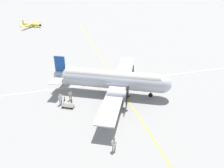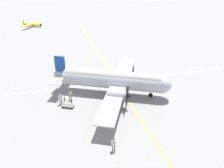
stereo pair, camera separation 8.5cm
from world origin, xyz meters
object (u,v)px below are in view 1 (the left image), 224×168
object	(u,v)px
airliner_main	(115,80)
crew_foreground	(114,143)
passenger_boarding	(70,94)
suitcase_upright_spare	(65,99)
suitcase_near_door	(72,101)
light_aircraft_distant	(32,25)
ramp_agent	(60,98)
baggage_cart	(68,106)

from	to	relation	value
airliner_main	crew_foreground	world-z (taller)	airliner_main
passenger_boarding	suitcase_upright_spare	bearing A→B (deg)	160.77
suitcase_near_door	suitcase_upright_spare	size ratio (longest dim) A/B	0.84
suitcase_near_door	light_aircraft_distant	distance (m)	57.87
ramp_agent	baggage_cart	world-z (taller)	ramp_agent
passenger_boarding	baggage_cart	world-z (taller)	passenger_boarding
crew_foreground	light_aircraft_distant	size ratio (longest dim) A/B	0.18
crew_foreground	suitcase_near_door	distance (m)	12.65
ramp_agent	baggage_cart	size ratio (longest dim) A/B	0.88
ramp_agent	suitcase_upright_spare	size ratio (longest dim) A/B	3.06
ramp_agent	airliner_main	bearing A→B (deg)	-9.70
passenger_boarding	suitcase_upright_spare	xyz separation A→B (m)	(-0.09, -0.97, -0.79)
crew_foreground	passenger_boarding	distance (m)	13.36
baggage_cart	ramp_agent	bearing A→B (deg)	157.00
airliner_main	suitcase_upright_spare	bearing A→B (deg)	-154.00
crew_foreground	light_aircraft_distant	xyz separation A→B (m)	(-69.27, -12.45, -0.25)
suitcase_near_door	passenger_boarding	bearing A→B (deg)	-173.49
airliner_main	light_aircraft_distant	distance (m)	58.71
airliner_main	suitcase_upright_spare	xyz separation A→B (m)	(-0.03, -8.50, -2.35)
airliner_main	suitcase_near_door	world-z (taller)	airliner_main
ramp_agent	suitcase_upright_spare	bearing A→B (deg)	42.41
suitcase_near_door	light_aircraft_distant	xyz separation A→B (m)	(-57.20, -8.74, 0.62)
crew_foreground	suitcase_upright_spare	size ratio (longest dim) A/B	2.90
suitcase_near_door	light_aircraft_distant	bearing A→B (deg)	-171.31
passenger_boarding	ramp_agent	world-z (taller)	ramp_agent
crew_foreground	ramp_agent	size ratio (longest dim) A/B	0.95
crew_foreground	baggage_cart	size ratio (longest dim) A/B	0.83
light_aircraft_distant	crew_foreground	bearing A→B (deg)	-46.07
airliner_main	crew_foreground	size ratio (longest dim) A/B	12.64
passenger_boarding	suitcase_upright_spare	size ratio (longest dim) A/B	2.81
passenger_boarding	suitcase_near_door	xyz separation A→B (m)	(0.74, 0.08, -0.84)
suitcase_near_door	baggage_cart	bearing A→B (deg)	-26.34
airliner_main	passenger_boarding	xyz separation A→B (m)	(0.05, -7.53, -1.56)
suitcase_upright_spare	airliner_main	bearing A→B (deg)	89.79
airliner_main	crew_foreground	bearing A→B (deg)	-80.00
light_aircraft_distant	airliner_main	bearing A→B (deg)	-40.25
ramp_agent	light_aircraft_distant	size ratio (longest dim) A/B	0.19
airliner_main	ramp_agent	xyz separation A→B (m)	(1.04, -9.15, -1.49)
crew_foreground	baggage_cart	world-z (taller)	crew_foreground
passenger_boarding	light_aircraft_distant	world-z (taller)	light_aircraft_distant
suitcase_upright_spare	light_aircraft_distant	world-z (taller)	light_aircraft_distant
suitcase_near_door	baggage_cart	distance (m)	1.60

